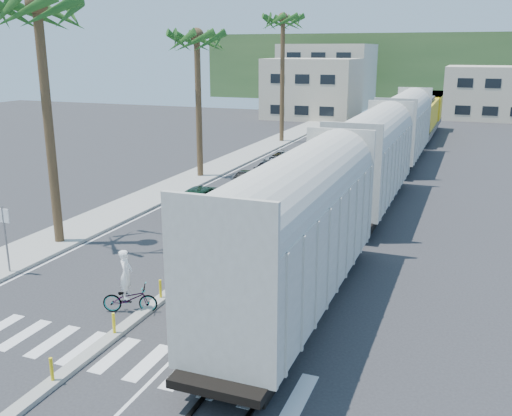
# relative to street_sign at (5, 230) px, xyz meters

# --- Properties ---
(ground) EXTENTS (140.00, 140.00, 0.00)m
(ground) POSITION_rel_street_sign_xyz_m (7.30, -2.00, -1.97)
(ground) COLOR #28282B
(ground) RESTS_ON ground
(sidewalk) EXTENTS (3.00, 90.00, 0.15)m
(sidewalk) POSITION_rel_street_sign_xyz_m (-1.20, 23.00, -1.90)
(sidewalk) COLOR gray
(sidewalk) RESTS_ON ground
(rails) EXTENTS (1.56, 100.00, 0.06)m
(rails) POSITION_rel_street_sign_xyz_m (12.30, 26.00, -1.94)
(rails) COLOR black
(rails) RESTS_ON ground
(median) EXTENTS (0.45, 60.00, 0.85)m
(median) POSITION_rel_street_sign_xyz_m (7.30, 17.96, -1.88)
(median) COLOR gray
(median) RESTS_ON ground
(crosswalk) EXTENTS (14.00, 2.20, 0.01)m
(crosswalk) POSITION_rel_street_sign_xyz_m (7.30, -4.00, -1.97)
(crosswalk) COLOR silver
(crosswalk) RESTS_ON ground
(lane_markings) EXTENTS (9.42, 90.00, 0.01)m
(lane_markings) POSITION_rel_street_sign_xyz_m (5.15, 23.00, -1.97)
(lane_markings) COLOR silver
(lane_markings) RESTS_ON ground
(freight_train) EXTENTS (3.00, 60.94, 5.85)m
(freight_train) POSITION_rel_street_sign_xyz_m (12.30, 21.70, 0.93)
(freight_train) COLOR #B0ADA1
(freight_train) RESTS_ON ground
(palm_trees) EXTENTS (3.50, 37.20, 13.75)m
(palm_trees) POSITION_rel_street_sign_xyz_m (-0.80, 20.70, 8.84)
(palm_trees) COLOR brown
(palm_trees) RESTS_ON ground
(street_sign) EXTENTS (0.60, 0.08, 3.00)m
(street_sign) POSITION_rel_street_sign_xyz_m (0.00, 0.00, 0.00)
(street_sign) COLOR slate
(street_sign) RESTS_ON ground
(buildings) EXTENTS (38.00, 27.00, 10.00)m
(buildings) POSITION_rel_street_sign_xyz_m (0.89, 69.66, 2.39)
(buildings) COLOR #BCAD95
(buildings) RESTS_ON ground
(hillside) EXTENTS (80.00, 20.00, 12.00)m
(hillside) POSITION_rel_street_sign_xyz_m (7.30, 98.00, 4.03)
(hillside) COLOR #385628
(hillside) RESTS_ON ground
(car_lead) EXTENTS (2.10, 4.65, 1.54)m
(car_lead) POSITION_rel_street_sign_xyz_m (3.14, 11.13, -1.20)
(car_lead) COLOR black
(car_lead) RESTS_ON ground
(car_second) EXTENTS (1.86, 4.59, 1.48)m
(car_second) POSITION_rel_street_sign_xyz_m (4.34, 16.27, -1.23)
(car_second) COLOR black
(car_second) RESTS_ON ground
(car_third) EXTENTS (2.57, 4.90, 1.34)m
(car_third) POSITION_rel_street_sign_xyz_m (4.03, 20.89, -1.30)
(car_third) COLOR black
(car_third) RESTS_ON ground
(car_rear) EXTENTS (2.99, 5.15, 1.33)m
(car_rear) POSITION_rel_street_sign_xyz_m (3.45, 25.90, -1.31)
(car_rear) COLOR #A5A8AA
(car_rear) RESTS_ON ground
(cyclist) EXTENTS (1.93, 2.41, 2.36)m
(cyclist) POSITION_rel_street_sign_xyz_m (6.73, -1.20, -1.23)
(cyclist) COLOR #9EA0A5
(cyclist) RESTS_ON ground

